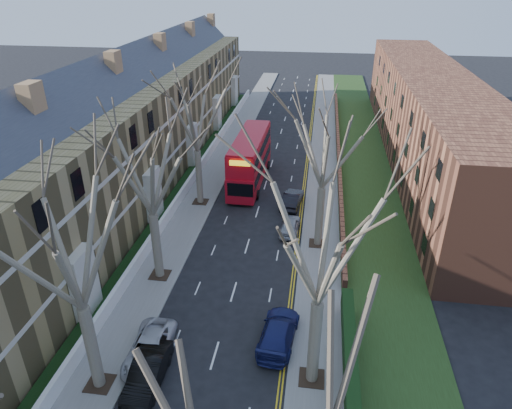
% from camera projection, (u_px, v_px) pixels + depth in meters
% --- Properties ---
extents(pavement_left, '(3.00, 102.00, 0.12)m').
position_uv_depth(pavement_left, '(221.00, 160.00, 53.86)').
color(pavement_left, slate).
rests_on(pavement_left, ground).
extents(pavement_right, '(3.00, 102.00, 0.12)m').
position_uv_depth(pavement_right, '(324.00, 166.00, 52.35)').
color(pavement_right, slate).
rests_on(pavement_right, ground).
extents(terrace_left, '(9.70, 78.00, 13.60)m').
position_uv_depth(terrace_left, '(127.00, 135.00, 45.28)').
color(terrace_left, olive).
rests_on(terrace_left, ground).
extents(flats_right, '(13.97, 54.00, 10.00)m').
position_uv_depth(flats_right, '(428.00, 118.00, 52.15)').
color(flats_right, brown).
rests_on(flats_right, ground).
extents(front_wall_left, '(0.30, 78.00, 1.00)m').
position_uv_depth(front_wall_left, '(189.00, 183.00, 46.78)').
color(front_wall_left, white).
rests_on(front_wall_left, ground).
extents(grass_verge_right, '(6.00, 102.00, 0.06)m').
position_uv_depth(grass_verge_right, '(364.00, 167.00, 51.74)').
color(grass_verge_right, '#233915').
rests_on(grass_verge_right, ground).
extents(tree_left_mid, '(10.50, 10.50, 14.71)m').
position_uv_depth(tree_left_mid, '(67.00, 235.00, 20.45)').
color(tree_left_mid, '#6C614D').
rests_on(tree_left_mid, ground).
extents(tree_left_far, '(10.15, 10.15, 14.22)m').
position_uv_depth(tree_left_far, '(146.00, 160.00, 29.39)').
color(tree_left_far, '#6C614D').
rests_on(tree_left_far, ground).
extents(tree_left_dist, '(10.50, 10.50, 14.71)m').
position_uv_depth(tree_left_dist, '(195.00, 106.00, 39.79)').
color(tree_left_dist, '#6C614D').
rests_on(tree_left_dist, ground).
extents(tree_right_mid, '(10.50, 10.50, 14.71)m').
position_uv_depth(tree_right_mid, '(323.00, 231.00, 20.77)').
color(tree_right_mid, '#6C614D').
rests_on(tree_right_mid, ground).
extents(tree_right_far, '(10.15, 10.15, 14.22)m').
position_uv_depth(tree_right_far, '(325.00, 138.00, 33.22)').
color(tree_right_far, '#6C614D').
rests_on(tree_right_far, ground).
extents(double_decker_bus, '(3.17, 12.07, 4.99)m').
position_uv_depth(double_decker_bus, '(250.00, 160.00, 47.39)').
color(double_decker_bus, '#A50B19').
rests_on(double_decker_bus, ground).
extents(car_left_mid, '(1.68, 4.61, 1.51)m').
position_uv_depth(car_left_mid, '(147.00, 373.00, 24.63)').
color(car_left_mid, black).
rests_on(car_left_mid, ground).
extents(car_left_far, '(2.44, 4.97, 1.36)m').
position_uv_depth(car_left_far, '(150.00, 349.00, 26.29)').
color(car_left_far, '#AFAFB4').
rests_on(car_left_far, ground).
extents(car_right_near, '(2.51, 5.18, 1.45)m').
position_uv_depth(car_right_near, '(278.00, 332.00, 27.45)').
color(car_right_near, navy).
rests_on(car_right_near, ground).
extents(car_right_mid, '(1.74, 3.91, 1.31)m').
position_uv_depth(car_right_mid, '(290.00, 225.00, 39.01)').
color(car_right_mid, '#95979D').
rests_on(car_right_mid, ground).
extents(car_right_far, '(2.10, 4.60, 1.46)m').
position_uv_depth(car_right_far, '(292.00, 199.00, 43.30)').
color(car_right_far, black).
rests_on(car_right_far, ground).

